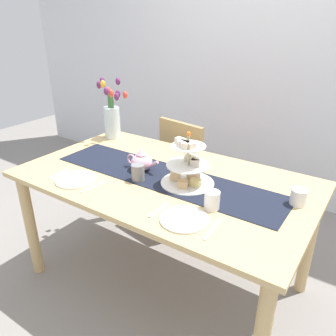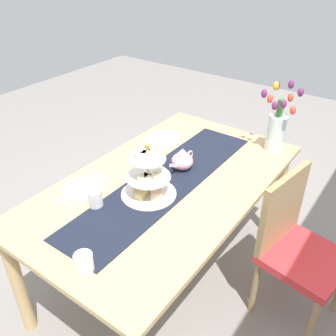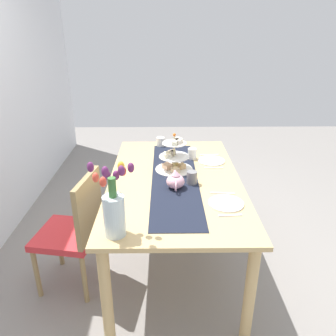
{
  "view_description": "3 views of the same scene",
  "coord_description": "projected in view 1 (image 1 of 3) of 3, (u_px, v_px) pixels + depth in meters",
  "views": [
    {
      "loc": [
        1.01,
        -1.45,
        1.64
      ],
      "look_at": [
        -0.03,
        0.08,
        0.8
      ],
      "focal_mm": 35.96,
      "sensor_mm": 36.0,
      "label": 1
    },
    {
      "loc": [
        1.39,
        1.02,
        1.95
      ],
      "look_at": [
        -0.04,
        -0.01,
        0.84
      ],
      "focal_mm": 39.01,
      "sensor_mm": 36.0,
      "label": 2
    },
    {
      "loc": [
        -2.26,
        0.08,
        1.85
      ],
      "look_at": [
        -0.0,
        0.05,
        0.86
      ],
      "focal_mm": 35.29,
      "sensor_mm": 36.0,
      "label": 3
    }
  ],
  "objects": [
    {
      "name": "ground_plane",
      "position": [
        165.0,
        279.0,
        2.29
      ],
      "size": [
        8.0,
        8.0,
        0.0
      ],
      "primitive_type": "plane",
      "color": "gray"
    },
    {
      "name": "room_wall_rear",
      "position": [
        267.0,
        57.0,
        2.95
      ],
      "size": [
        6.0,
        0.08,
        2.6
      ],
      "primitive_type": "cube",
      "color": "silver",
      "rests_on": "ground_plane"
    },
    {
      "name": "dining_table",
      "position": [
        164.0,
        192.0,
        2.01
      ],
      "size": [
        1.71,
        0.99,
        0.78
      ],
      "color": "tan",
      "rests_on": "ground_plane"
    },
    {
      "name": "chair_left",
      "position": [
        190.0,
        167.0,
        2.75
      ],
      "size": [
        0.48,
        0.48,
        0.91
      ],
      "color": "#9C8254",
      "rests_on": "ground_plane"
    },
    {
      "name": "table_runner",
      "position": [
        164.0,
        177.0,
        1.97
      ],
      "size": [
        1.45,
        0.34,
        0.0
      ],
      "primitive_type": "cube",
      "color": "black",
      "rests_on": "dining_table"
    },
    {
      "name": "tiered_cake_stand",
      "position": [
        188.0,
        167.0,
        1.85
      ],
      "size": [
        0.3,
        0.3,
        0.3
      ],
      "color": "beige",
      "rests_on": "table_runner"
    },
    {
      "name": "teapot",
      "position": [
        142.0,
        161.0,
        2.03
      ],
      "size": [
        0.24,
        0.13,
        0.14
      ],
      "color": "#E5A8BC",
      "rests_on": "table_runner"
    },
    {
      "name": "tulip_vase",
      "position": [
        112.0,
        116.0,
        2.53
      ],
      "size": [
        0.19,
        0.23,
        0.45
      ],
      "color": "silver",
      "rests_on": "dining_table"
    },
    {
      "name": "cream_jug",
      "position": [
        298.0,
        197.0,
        1.67
      ],
      "size": [
        0.08,
        0.08,
        0.08
      ],
      "primitive_type": "cylinder",
      "color": "white",
      "rests_on": "dining_table"
    },
    {
      "name": "dinner_plate_left",
      "position": [
        76.0,
        180.0,
        1.93
      ],
      "size": [
        0.23,
        0.23,
        0.01
      ],
      "primitive_type": "cylinder",
      "color": "white",
      "rests_on": "dining_table"
    },
    {
      "name": "fork_left",
      "position": [
        59.0,
        174.0,
        2.0
      ],
      "size": [
        0.03,
        0.15,
        0.01
      ],
      "primitive_type": "cube",
      "rotation": [
        0.0,
        0.0,
        0.06
      ],
      "color": "silver",
      "rests_on": "dining_table"
    },
    {
      "name": "knife_left",
      "position": [
        94.0,
        187.0,
        1.85
      ],
      "size": [
        0.03,
        0.17,
        0.01
      ],
      "primitive_type": "cube",
      "rotation": [
        0.0,
        0.0,
        -0.09
      ],
      "color": "silver",
      "rests_on": "dining_table"
    },
    {
      "name": "dinner_plate_right",
      "position": [
        184.0,
        219.0,
        1.55
      ],
      "size": [
        0.23,
        0.23,
        0.01
      ],
      "primitive_type": "cylinder",
      "color": "white",
      "rests_on": "dining_table"
    },
    {
      "name": "fork_right",
      "position": [
        159.0,
        210.0,
        1.63
      ],
      "size": [
        0.02,
        0.15,
        0.01
      ],
      "primitive_type": "cube",
      "rotation": [
        0.0,
        0.0,
        -0.01
      ],
      "color": "silver",
      "rests_on": "dining_table"
    },
    {
      "name": "knife_right",
      "position": [
        212.0,
        230.0,
        1.48
      ],
      "size": [
        0.02,
        0.17,
        0.01
      ],
      "primitive_type": "cube",
      "rotation": [
        0.0,
        0.0,
        0.06
      ],
      "color": "silver",
      "rests_on": "dining_table"
    },
    {
      "name": "mug_grey",
      "position": [
        138.0,
        172.0,
        1.91
      ],
      "size": [
        0.08,
        0.08,
        0.09
      ],
      "primitive_type": "cylinder",
      "color": "slate",
      "rests_on": "table_runner"
    },
    {
      "name": "mug_white_text",
      "position": [
        212.0,
        200.0,
        1.63
      ],
      "size": [
        0.08,
        0.08,
        0.09
      ],
      "primitive_type": "cylinder",
      "color": "white",
      "rests_on": "dining_table"
    }
  ]
}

